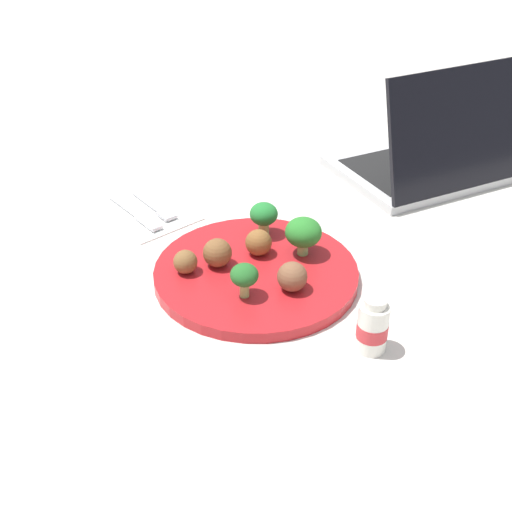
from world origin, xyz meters
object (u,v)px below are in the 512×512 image
(broccoli_floret_mid_left, at_px, (303,233))
(knife, at_px, (136,213))
(yogurt_bottle, at_px, (373,327))
(meatball_near_rim, at_px, (185,262))
(napkin, at_px, (143,210))
(broccoli_floret_near_rim, at_px, (244,276))
(laptop, at_px, (439,156))
(meatball_back_left, at_px, (259,242))
(plate, at_px, (256,273))
(meatball_far_rim, at_px, (292,277))
(fork, at_px, (155,206))
(broccoli_floret_front_right, at_px, (264,215))
(meatball_front_right, at_px, (217,253))

(broccoli_floret_mid_left, xyz_separation_m, knife, (-0.27, -0.12, -0.04))
(broccoli_floret_mid_left, bearing_deg, yogurt_bottle, -18.09)
(meatball_near_rim, xyz_separation_m, napkin, (-0.21, 0.06, -0.03))
(broccoli_floret_near_rim, bearing_deg, laptop, 99.83)
(broccoli_floret_near_rim, bearing_deg, meatball_back_left, 130.74)
(napkin, bearing_deg, plate, 5.19)
(meatball_far_rim, distance_m, yogurt_bottle, 0.13)
(plate, xyz_separation_m, napkin, (-0.26, -0.02, -0.01))
(broccoli_floret_mid_left, xyz_separation_m, fork, (-0.27, -0.08, -0.04))
(broccoli_floret_mid_left, relative_size, napkin, 0.33)
(broccoli_floret_mid_left, bearing_deg, broccoli_floret_front_right, -173.80)
(plate, relative_size, meatball_back_left, 7.47)
(broccoli_floret_front_right, distance_m, meatball_far_rim, 0.14)
(knife, bearing_deg, yogurt_bottle, 6.91)
(plate, height_order, broccoli_floret_near_rim, broccoli_floret_near_rim)
(broccoli_floret_front_right, distance_m, broccoli_floret_near_rim, 0.16)
(meatball_far_rim, bearing_deg, yogurt_bottle, 3.25)
(broccoli_floret_mid_left, relative_size, meatball_back_left, 1.49)
(meatball_far_rim, bearing_deg, napkin, -174.88)
(napkin, relative_size, laptop, 0.47)
(meatball_far_rim, bearing_deg, plate, -175.14)
(meatball_far_rim, relative_size, fork, 0.33)
(broccoli_floret_front_right, bearing_deg, napkin, -155.51)
(napkin, height_order, yogurt_bottle, yogurt_bottle)
(broccoli_floret_mid_left, xyz_separation_m, meatball_front_right, (-0.05, -0.11, -0.01))
(meatball_near_rim, xyz_separation_m, yogurt_bottle, (0.25, 0.09, 0.00))
(broccoli_floret_near_rim, height_order, meatball_near_rim, broccoli_floret_near_rim)
(meatball_far_rim, relative_size, meatball_back_left, 1.05)
(broccoli_floret_mid_left, relative_size, knife, 0.39)
(meatball_near_rim, distance_m, knife, 0.21)
(meatball_back_left, relative_size, napkin, 0.22)
(broccoli_floret_front_right, height_order, meatball_near_rim, broccoli_floret_front_right)
(laptop, bearing_deg, meatball_near_rim, -90.63)
(napkin, bearing_deg, laptop, 65.71)
(broccoli_floret_front_right, bearing_deg, broccoli_floret_mid_left, 6.20)
(meatball_back_left, xyz_separation_m, laptop, (-0.02, 0.43, 0.00))
(broccoli_floret_front_right, xyz_separation_m, meatball_far_rim, (0.13, -0.06, -0.01))
(meatball_far_rim, xyz_separation_m, meatball_back_left, (-0.09, 0.02, -0.00))
(laptop, bearing_deg, plate, -84.06)
(broccoli_floret_front_right, height_order, napkin, broccoli_floret_front_right)
(broccoli_floret_front_right, distance_m, knife, 0.22)
(meatball_front_right, xyz_separation_m, napkin, (-0.22, 0.01, -0.03))
(meatball_back_left, xyz_separation_m, yogurt_bottle, (0.23, -0.01, -0.00))
(laptop, bearing_deg, broccoli_floret_mid_left, -81.03)
(meatball_front_right, height_order, knife, meatball_front_right)
(meatball_back_left, distance_m, fork, 0.23)
(meatball_front_right, relative_size, yogurt_bottle, 0.55)
(broccoli_floret_front_right, relative_size, knife, 0.35)
(broccoli_floret_front_right, xyz_separation_m, yogurt_bottle, (0.26, -0.05, -0.02))
(broccoli_floret_front_right, xyz_separation_m, laptop, (0.02, 0.38, -0.01))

